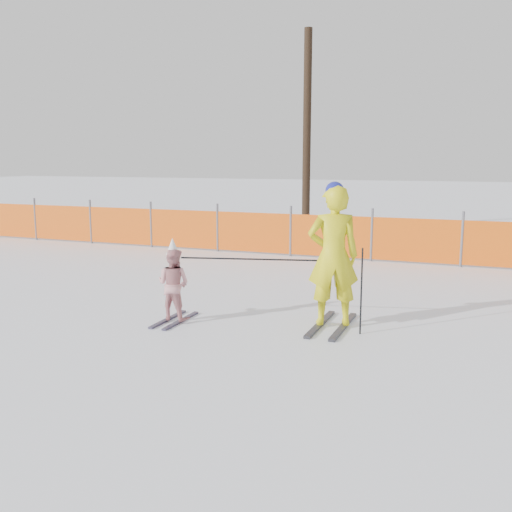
# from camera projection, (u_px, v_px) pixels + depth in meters

# --- Properties ---
(ground) EXTENTS (120.00, 120.00, 0.00)m
(ground) POSITION_uv_depth(u_px,v_px,m) (243.00, 332.00, 7.91)
(ground) COLOR white
(ground) RESTS_ON ground
(adult) EXTENTS (0.85, 1.40, 2.07)m
(adult) POSITION_uv_depth(u_px,v_px,m) (333.00, 255.00, 8.02)
(adult) COLOR black
(adult) RESTS_ON ground
(child) EXTENTS (0.54, 1.00, 1.25)m
(child) POSITION_uv_depth(u_px,v_px,m) (173.00, 284.00, 8.38)
(child) COLOR black
(child) RESTS_ON ground
(ski_poles) EXTENTS (2.59, 0.54, 1.20)m
(ski_poles) POSITION_uv_depth(u_px,v_px,m) (290.00, 271.00, 8.02)
(ski_poles) COLOR black
(ski_poles) RESTS_ON ground
(safety_fence) EXTENTS (17.45, 0.06, 1.25)m
(safety_fence) POSITION_uv_depth(u_px,v_px,m) (241.00, 231.00, 14.60)
(safety_fence) COLOR #595960
(safety_fence) RESTS_ON ground
(tree_trunks) EXTENTS (10.17, 3.18, 6.74)m
(tree_trunks) POSITION_uv_depth(u_px,v_px,m) (487.00, 130.00, 15.92)
(tree_trunks) COLOR black
(tree_trunks) RESTS_ON ground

